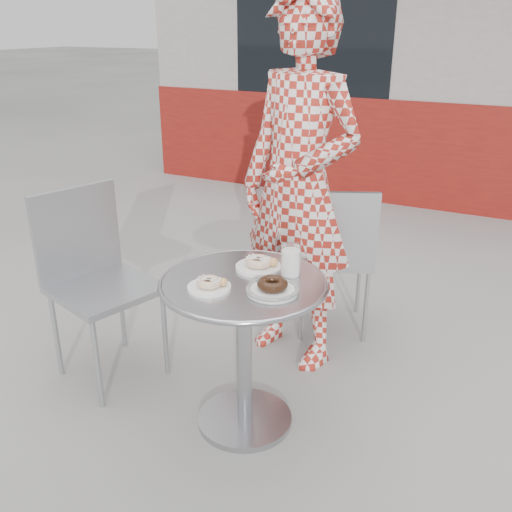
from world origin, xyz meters
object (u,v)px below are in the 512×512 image
at_px(chair_left, 108,322).
at_px(bistro_table, 244,318).
at_px(plate_near, 210,284).
at_px(seated_person, 299,189).
at_px(chair_far, 332,285).
at_px(milk_cup, 291,261).
at_px(plate_checker, 272,288).
at_px(plate_far, 259,264).

bearing_deg(chair_left, bistro_table, -75.54).
xyz_separation_m(chair_left, plate_near, (0.71, -0.17, 0.43)).
bearing_deg(seated_person, chair_far, 93.49).
xyz_separation_m(chair_far, milk_cup, (0.10, -0.86, 0.50)).
xyz_separation_m(chair_left, seated_person, (0.76, 0.61, 0.63)).
bearing_deg(bistro_table, plate_checker, -14.86).
bearing_deg(plate_near, plate_checker, 20.19).
xyz_separation_m(chair_far, plate_near, (-0.13, -1.13, 0.45)).
height_order(bistro_table, milk_cup, milk_cup).
relative_size(chair_far, milk_cup, 6.59).
bearing_deg(chair_far, bistro_table, 64.10).
relative_size(bistro_table, plate_far, 3.61).
height_order(chair_left, plate_far, chair_left).
bearing_deg(chair_far, plate_near, 60.12).
bearing_deg(seated_person, chair_left, -124.65).
height_order(chair_far, plate_checker, chair_far).
xyz_separation_m(chair_left, plate_far, (0.79, 0.10, 0.43)).
xyz_separation_m(chair_far, plate_far, (-0.04, -0.86, 0.45)).
distance_m(plate_near, milk_cup, 0.35).
xyz_separation_m(plate_near, milk_cup, (0.23, 0.26, 0.04)).
height_order(seated_person, plate_checker, seated_person).
height_order(bistro_table, chair_left, chair_left).
xyz_separation_m(chair_far, plate_checker, (0.10, -1.04, 0.45)).
distance_m(bistro_table, plate_near, 0.24).
height_order(seated_person, milk_cup, seated_person).
relative_size(chair_far, plate_near, 5.08).
relative_size(chair_left, plate_far, 4.83).
relative_size(seated_person, milk_cup, 13.85).
height_order(chair_far, chair_left, chair_left).
bearing_deg(plate_far, milk_cup, -0.80).
bearing_deg(bistro_table, milk_cup, 43.09).
xyz_separation_m(plate_far, plate_checker, (0.15, -0.18, -0.00)).
bearing_deg(milk_cup, chair_far, 96.88).
xyz_separation_m(bistro_table, plate_near, (-0.08, -0.12, 0.19)).
xyz_separation_m(chair_far, chair_left, (-0.83, -0.96, 0.02)).
bearing_deg(chair_far, plate_far, 63.82).
bearing_deg(seated_person, plate_far, -69.41).
relative_size(bistro_table, chair_far, 0.80).
xyz_separation_m(plate_checker, milk_cup, (-0.00, 0.18, 0.05)).
relative_size(bistro_table, milk_cup, 5.30).
bearing_deg(milk_cup, chair_left, -174.16).
height_order(chair_far, seated_person, seated_person).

